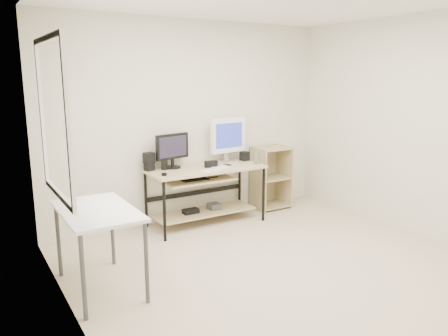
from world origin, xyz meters
name	(u,v)px	position (x,y,z in m)	size (l,w,h in m)	color
room	(278,139)	(-0.14, 0.04, 1.32)	(4.01, 4.01, 2.62)	beige
desk	(204,184)	(-0.03, 1.66, 0.54)	(1.50, 0.65, 0.75)	tan
side_table	(98,218)	(-1.68, 0.60, 0.67)	(0.60, 1.00, 0.75)	white
shelf_unit	(269,177)	(1.15, 1.82, 0.45)	(0.50, 0.40, 0.90)	tan
black_monitor	(172,149)	(-0.37, 1.84, 1.00)	(0.48, 0.20, 0.44)	black
white_imac	(228,136)	(0.46, 1.85, 1.09)	(0.56, 0.18, 0.59)	silver
keyboard	(215,169)	(0.04, 1.49, 0.76)	(0.43, 0.12, 0.02)	white
mouse	(214,168)	(0.03, 1.50, 0.77)	(0.06, 0.10, 0.03)	#B3B3B8
center_speaker	(211,164)	(0.07, 1.64, 0.79)	(0.16, 0.07, 0.08)	black
speaker_left	(149,161)	(-0.68, 1.86, 0.87)	(0.14, 0.14, 0.22)	black
speaker_right	(245,156)	(0.69, 1.79, 0.81)	(0.10, 0.10, 0.13)	black
audio_controller	(164,164)	(-0.50, 1.80, 0.82)	(0.07, 0.05, 0.15)	black
volume_puck	(164,174)	(-0.64, 1.51, 0.76)	(0.07, 0.07, 0.03)	black
smartphone	(228,165)	(0.33, 1.65, 0.75)	(0.06, 0.11, 0.01)	black
coaster	(257,164)	(0.69, 1.51, 0.75)	(0.09, 0.09, 0.01)	#A17948
drinking_glass	(257,158)	(0.69, 1.51, 0.83)	(0.07, 0.07, 0.14)	white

